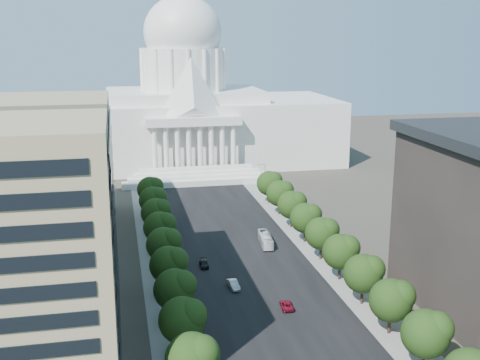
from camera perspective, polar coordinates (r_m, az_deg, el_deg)
road_asphalt at (r=153.23m, az=-1.00°, el=-5.58°), size 30.00×260.00×0.01m
sidewalk_left at (r=151.07m, az=-8.14°, el=-6.02°), size 8.00×260.00×0.02m
sidewalk_right at (r=157.67m, az=5.82°, el=-5.09°), size 8.00×260.00×0.02m
capitol at (r=240.41m, az=-5.28°, el=6.39°), size 120.00×56.00×73.00m
office_block_left_far at (r=157.63m, az=-19.15°, el=-0.12°), size 38.00×52.00×30.00m
tree_l_b at (r=88.38m, az=-4.39°, el=-16.44°), size 7.79×7.60×9.97m
tree_l_c at (r=98.87m, az=-5.32°, el=-12.97°), size 7.79×7.60×9.97m
tree_l_d at (r=109.67m, az=-6.05°, el=-10.18°), size 7.79×7.60×9.97m
tree_l_e at (r=120.69m, az=-6.64°, el=-7.89°), size 7.79×7.60×9.97m
tree_l_f at (r=131.89m, az=-7.12°, el=-5.99°), size 7.79×7.60×9.97m
tree_l_g at (r=143.21m, az=-7.53°, el=-4.39°), size 7.79×7.60×9.97m
tree_l_h at (r=154.64m, az=-7.87°, el=-3.02°), size 7.79×7.60×9.97m
tree_l_i at (r=166.15m, az=-8.17°, el=-1.84°), size 7.79×7.60×9.97m
tree_l_j at (r=177.72m, az=-8.42°, el=-0.81°), size 7.79×7.60×9.97m
tree_r_b at (r=98.82m, az=17.42°, el=-13.61°), size 7.79×7.60×9.97m
tree_r_c at (r=108.30m, az=14.33°, el=-10.88°), size 7.79×7.60×9.97m
tree_r_d at (r=118.24m, az=11.78°, el=-8.58°), size 7.79×7.60×9.97m
tree_r_e at (r=128.53m, az=9.66°, el=-6.62°), size 7.79×7.60×9.97m
tree_r_f at (r=139.10m, az=7.88°, el=-4.95°), size 7.79×7.60×9.97m
tree_r_g at (r=149.88m, az=6.35°, el=-3.52°), size 7.79×7.60×9.97m
tree_r_h at (r=160.83m, az=5.03°, el=-2.28°), size 7.79×7.60×9.97m
tree_r_i at (r=171.93m, az=3.89°, el=-1.19°), size 7.79×7.60×9.97m
tree_r_j at (r=183.13m, az=2.88°, el=-0.24°), size 7.79×7.60×9.97m
streetlight_b at (r=108.58m, az=15.25°, el=-11.24°), size 2.61×0.44×9.00m
streetlight_c at (r=129.48m, az=10.27°, el=-6.79°), size 2.61×0.44×9.00m
streetlight_d at (r=151.62m, az=6.77°, el=-3.58°), size 2.61×0.44×9.00m
streetlight_e at (r=174.54m, az=4.19°, el=-1.18°), size 2.61×0.44×9.00m
streetlight_f at (r=197.96m, az=2.22°, el=0.65°), size 2.61×0.44×9.00m
car_silver at (r=124.53m, az=-0.62°, el=-9.90°), size 2.17×5.06×1.62m
car_red at (r=116.65m, az=4.44°, el=-11.75°), size 2.64×4.92×1.31m
car_dark_b at (r=135.63m, az=-3.44°, el=-7.95°), size 1.97×4.63×1.33m
city_bus at (r=148.50m, az=2.44°, el=-5.65°), size 3.37×10.50×2.87m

